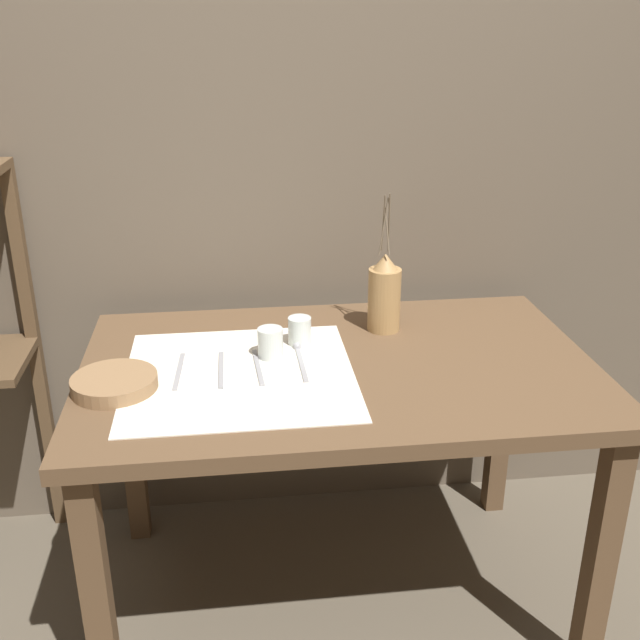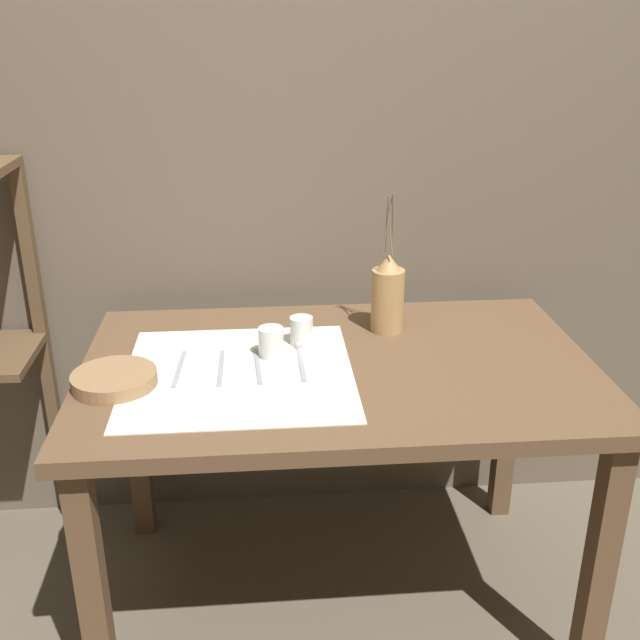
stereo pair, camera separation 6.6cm
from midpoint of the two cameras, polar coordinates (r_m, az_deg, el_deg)
ground_plane at (r=2.33m, az=2.10°, el=-20.07°), size 12.00×12.00×0.00m
stone_wall_back at (r=2.27m, az=0.94°, el=12.88°), size 7.00×0.06×2.40m
wooden_table at (r=1.95m, az=2.38°, el=-5.73°), size 1.30×0.82×0.75m
linen_cloth at (r=1.86m, az=-5.17°, el=-4.05°), size 0.56×0.55×0.00m
pitcher_with_flowers at (r=2.07m, az=6.09°, el=1.85°), size 0.09×0.09×0.39m
wooden_bowl at (r=1.84m, az=-14.41°, el=-4.43°), size 0.20×0.20×0.04m
glass_tumbler_near at (r=1.92m, az=-2.77°, el=-1.70°), size 0.07×0.07×0.08m
glass_tumbler_far at (r=2.00m, az=-0.48°, el=-0.82°), size 0.06×0.06×0.08m
knife_center at (r=1.89m, az=-9.70°, el=-3.69°), size 0.02×0.20×0.00m
fork_outer at (r=1.88m, az=-6.55°, el=-3.65°), size 0.01×0.20×0.00m
fork_inner at (r=1.88m, az=-3.75°, el=-3.52°), size 0.02×0.20×0.00m
spoon_inner at (r=1.95m, az=-0.58°, el=-2.54°), size 0.02×0.22×0.02m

